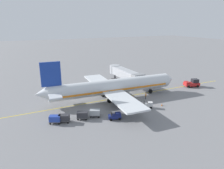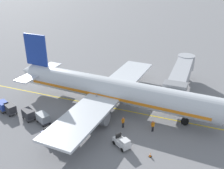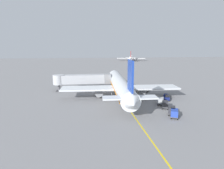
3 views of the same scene
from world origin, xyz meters
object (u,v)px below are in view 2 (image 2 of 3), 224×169
object	(u,v)px
baggage_tug_lead	(122,142)
ground_crew_loader	(153,126)
parked_airliner	(113,90)
ground_crew_wing_walker	(123,122)
baggage_cart_front	(43,118)
safety_cone_nose_left	(150,155)
baggage_cart_third_in_train	(10,108)
baggage_cart_second_in_train	(28,114)
jet_bridge	(181,75)
baggage_cart_tail_end	(3,105)
baggage_tug_trailing	(51,135)

from	to	relation	value
baggage_tug_lead	ground_crew_loader	xyz separation A→B (m)	(-4.75, 2.85, 0.24)
parked_airliner	ground_crew_wing_walker	bearing A→B (deg)	35.40
baggage_cart_front	safety_cone_nose_left	xyz separation A→B (m)	(1.39, 16.35, -0.66)
ground_crew_loader	baggage_cart_third_in_train	bearing A→B (deg)	-81.02
baggage_cart_front	ground_crew_wing_walker	xyz separation A→B (m)	(-3.24, 11.25, 0.00)
baggage_cart_front	baggage_cart_second_in_train	world-z (taller)	same
baggage_cart_front	safety_cone_nose_left	bearing A→B (deg)	85.14
safety_cone_nose_left	ground_crew_wing_walker	bearing A→B (deg)	-132.17
baggage_tug_lead	baggage_cart_third_in_train	distance (m)	18.95
jet_bridge	baggage_tug_lead	world-z (taller)	jet_bridge
jet_bridge	ground_crew_loader	xyz separation A→B (m)	(13.90, -1.68, -2.51)
ground_crew_loader	safety_cone_nose_left	distance (m)	5.37
jet_bridge	baggage_cart_tail_end	size ratio (longest dim) A/B	5.90
ground_crew_wing_walker	ground_crew_loader	size ratio (longest dim) A/B	1.00
baggage_cart_third_in_train	ground_crew_loader	world-z (taller)	ground_crew_loader
baggage_tug_trailing	baggage_cart_front	bearing A→B (deg)	-131.75
parked_airliner	ground_crew_loader	size ratio (longest dim) A/B	22.09
ground_crew_loader	baggage_tug_lead	bearing A→B (deg)	-31.02
parked_airliner	baggage_tug_lead	bearing A→B (deg)	27.76
baggage_tug_lead	ground_crew_loader	world-z (taller)	ground_crew_loader
ground_crew_loader	safety_cone_nose_left	world-z (taller)	ground_crew_loader
baggage_cart_front	jet_bridge	bearing A→B (deg)	136.09
jet_bridge	ground_crew_loader	bearing A→B (deg)	-6.91
ground_crew_wing_walker	baggage_tug_lead	bearing A→B (deg)	17.57
baggage_tug_trailing	baggage_cart_third_in_train	xyz separation A→B (m)	(-3.30, -9.58, 0.24)
baggage_cart_front	ground_crew_wing_walker	world-z (taller)	ground_crew_wing_walker
baggage_tug_trailing	safety_cone_nose_left	world-z (taller)	baggage_tug_trailing
baggage_tug_lead	baggage_cart_second_in_train	world-z (taller)	baggage_tug_lead
baggage_tug_trailing	ground_crew_loader	size ratio (longest dim) A/B	1.62
parked_airliner	baggage_cart_front	size ratio (longest dim) A/B	12.84
baggage_cart_front	baggage_cart_third_in_train	xyz separation A→B (m)	(-0.42, -6.35, 0.00)
baggage_cart_second_in_train	ground_crew_loader	distance (m)	18.48
baggage_tug_trailing	ground_crew_wing_walker	bearing A→B (deg)	127.38
baggage_cart_third_in_train	ground_crew_wing_walker	distance (m)	17.82
baggage_tug_trailing	baggage_tug_lead	bearing A→B (deg)	102.07
ground_crew_wing_walker	baggage_tug_trailing	bearing A→B (deg)	-52.62
parked_airliner	baggage_cart_tail_end	bearing A→B (deg)	-65.69
jet_bridge	baggage_cart_tail_end	distance (m)	30.44
jet_bridge	ground_crew_wing_walker	bearing A→B (deg)	-21.93
baggage_cart_second_in_train	ground_crew_loader	xyz separation A→B (m)	(-3.73, 18.10, 0.00)
baggage_cart_second_in_train	baggage_cart_third_in_train	xyz separation A→B (m)	(-0.29, -3.66, 0.00)
parked_airliner	baggage_cart_front	xyz separation A→B (m)	(7.93, -7.91, -2.24)
baggage_cart_third_in_train	baggage_cart_second_in_train	bearing A→B (deg)	85.39
jet_bridge	baggage_cart_second_in_train	bearing A→B (deg)	-48.29
parked_airliner	safety_cone_nose_left	distance (m)	12.90
baggage_cart_front	baggage_cart_tail_end	bearing A→B (deg)	-95.25
baggage_cart_tail_end	baggage_tug_lead	bearing A→B (deg)	85.47
jet_bridge	baggage_cart_second_in_train	distance (m)	26.62
baggage_tug_lead	baggage_cart_tail_end	distance (m)	20.64
baggage_cart_second_in_train	ground_crew_loader	size ratio (longest dim) A/B	1.72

